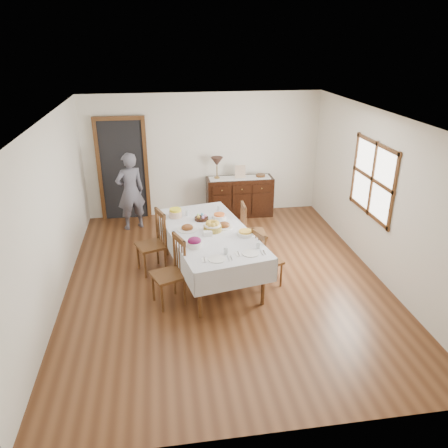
{
  "coord_description": "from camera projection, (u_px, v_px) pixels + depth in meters",
  "views": [
    {
      "loc": [
        -0.93,
        -6.06,
        3.66
      ],
      "look_at": [
        0.0,
        0.1,
        0.95
      ],
      "focal_mm": 35.0,
      "sensor_mm": 36.0,
      "label": 1
    }
  ],
  "objects": [
    {
      "name": "runner",
      "position": [
        240.0,
        178.0,
        9.3
      ],
      "size": [
        1.3,
        0.35,
        0.01
      ],
      "color": "white",
      "rests_on": "sideboard"
    },
    {
      "name": "setting_right",
      "position": [
        253.0,
        250.0,
        6.2
      ],
      "size": [
        0.44,
        0.31,
        0.1
      ],
      "color": "silver",
      "rests_on": "dining_table"
    },
    {
      "name": "picture_frame",
      "position": [
        240.0,
        172.0,
        9.24
      ],
      "size": [
        0.22,
        0.08,
        0.28
      ],
      "color": "tan",
      "rests_on": "sideboard"
    },
    {
      "name": "bread_basket",
      "position": [
        213.0,
        226.0,
        6.84
      ],
      "size": [
        0.29,
        0.29,
        0.17
      ],
      "color": "olive",
      "rests_on": "dining_table"
    },
    {
      "name": "ground",
      "position": [
        225.0,
        280.0,
        7.08
      ],
      "size": [
        6.0,
        6.0,
        0.0
      ],
      "primitive_type": "plane",
      "color": "brown"
    },
    {
      "name": "beet_bowl",
      "position": [
        194.0,
        243.0,
        6.32
      ],
      "size": [
        0.22,
        0.22,
        0.15
      ],
      "color": "silver",
      "rests_on": "dining_table"
    },
    {
      "name": "room_shell",
      "position": [
        212.0,
        176.0,
        6.79
      ],
      "size": [
        5.02,
        6.02,
        2.65
      ],
      "color": "silver",
      "rests_on": "ground"
    },
    {
      "name": "carrot_bowl",
      "position": [
        219.0,
        217.0,
        7.3
      ],
      "size": [
        0.25,
        0.25,
        0.09
      ],
      "color": "silver",
      "rests_on": "dining_table"
    },
    {
      "name": "deco_bowl",
      "position": [
        261.0,
        175.0,
        9.36
      ],
      "size": [
        0.2,
        0.2,
        0.06
      ],
      "color": "#553218",
      "rests_on": "sideboard"
    },
    {
      "name": "glass_far_a",
      "position": [
        187.0,
        213.0,
        7.43
      ],
      "size": [
        0.06,
        0.06,
        0.1
      ],
      "color": "silver",
      "rests_on": "dining_table"
    },
    {
      "name": "dining_table",
      "position": [
        210.0,
        237.0,
        6.89
      ],
      "size": [
        1.66,
        2.58,
        0.82
      ],
      "rotation": [
        0.0,
        0.0,
        0.2
      ],
      "color": "silver",
      "rests_on": "ground"
    },
    {
      "name": "ham_platter_b",
      "position": [
        224.0,
        226.0,
        6.98
      ],
      "size": [
        0.29,
        0.29,
        0.11
      ],
      "color": "silver",
      "rests_on": "dining_table"
    },
    {
      "name": "butter_dish",
      "position": [
        208.0,
        233.0,
        6.69
      ],
      "size": [
        0.15,
        0.12,
        0.07
      ],
      "color": "silver",
      "rests_on": "dining_table"
    },
    {
      "name": "casserole_dish",
      "position": [
        245.0,
        233.0,
        6.71
      ],
      "size": [
        0.26,
        0.26,
        0.08
      ],
      "color": "silver",
      "rests_on": "dining_table"
    },
    {
      "name": "chair_right_far",
      "position": [
        251.0,
        230.0,
        7.63
      ],
      "size": [
        0.43,
        0.43,
        1.01
      ],
      "rotation": [
        0.0,
        0.0,
        1.55
      ],
      "color": "#553218",
      "rests_on": "ground"
    },
    {
      "name": "chair_right_near",
      "position": [
        265.0,
        258.0,
        6.75
      ],
      "size": [
        0.5,
        0.5,
        0.94
      ],
      "rotation": [
        0.0,
        0.0,
        1.92
      ],
      "color": "#553218",
      "rests_on": "ground"
    },
    {
      "name": "sideboard",
      "position": [
        240.0,
        197.0,
        9.47
      ],
      "size": [
        1.42,
        0.52,
        0.85
      ],
      "color": "black",
      "rests_on": "ground"
    },
    {
      "name": "person",
      "position": [
        130.0,
        189.0,
        8.67
      ],
      "size": [
        0.62,
        0.51,
        1.69
      ],
      "primitive_type": "imported",
      "rotation": [
        0.0,
        0.0,
        3.53
      ],
      "color": "#585865",
      "rests_on": "ground"
    },
    {
      "name": "egg_basket",
      "position": [
        201.0,
        218.0,
        7.26
      ],
      "size": [
        0.23,
        0.23,
        0.1
      ],
      "color": "black",
      "rests_on": "dining_table"
    },
    {
      "name": "glass_far_b",
      "position": [
        219.0,
        208.0,
        7.62
      ],
      "size": [
        0.06,
        0.06,
        0.1
      ],
      "color": "silver",
      "rests_on": "dining_table"
    },
    {
      "name": "chair_left_far",
      "position": [
        154.0,
        242.0,
        7.18
      ],
      "size": [
        0.56,
        0.56,
        1.05
      ],
      "rotation": [
        0.0,
        0.0,
        -1.22
      ],
      "color": "#553218",
      "rests_on": "ground"
    },
    {
      "name": "ham_platter_a",
      "position": [
        187.0,
        228.0,
        6.89
      ],
      "size": [
        0.32,
        0.32,
        0.11
      ],
      "color": "silver",
      "rests_on": "dining_table"
    },
    {
      "name": "chair_left_near",
      "position": [
        171.0,
        271.0,
        6.3
      ],
      "size": [
        0.56,
        0.56,
        1.04
      ],
      "rotation": [
        0.0,
        0.0,
        -1.2
      ],
      "color": "#553218",
      "rests_on": "ground"
    },
    {
      "name": "table_lamp",
      "position": [
        217.0,
        162.0,
        9.13
      ],
      "size": [
        0.26,
        0.26,
        0.46
      ],
      "color": "brown",
      "rests_on": "sideboard"
    },
    {
      "name": "setting_left",
      "position": [
        220.0,
        256.0,
        6.04
      ],
      "size": [
        0.44,
        0.31,
        0.1
      ],
      "color": "silver",
      "rests_on": "dining_table"
    },
    {
      "name": "pineapple_bowl",
      "position": [
        175.0,
        213.0,
        7.37
      ],
      "size": [
        0.22,
        0.22,
        0.15
      ],
      "color": "#D2AC91",
      "rests_on": "dining_table"
    }
  ]
}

